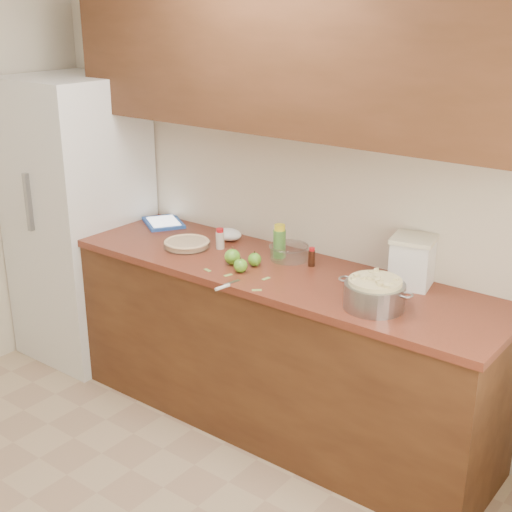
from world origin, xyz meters
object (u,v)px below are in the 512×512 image
Objects in this scene: pie at (187,244)px; colander at (374,294)px; tablet at (164,223)px; flour_canister at (412,261)px.

colander is (1.23, -0.09, 0.04)m from pie.
pie reaches higher than tablet.
colander reaches higher than tablet.
tablet is at bearing 150.54° from pie.
colander is 1.67m from tablet.
colander reaches higher than pie.
pie is 0.75× the size of tablet.
flour_canister is 1.66m from tablet.
flour_canister reaches higher than colander.
pie is 1.23m from colander.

